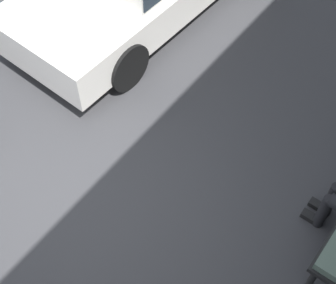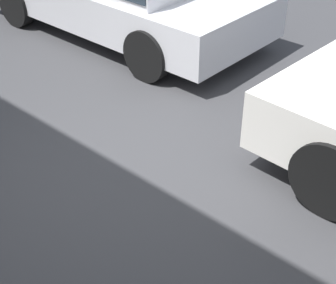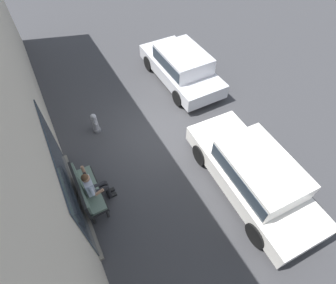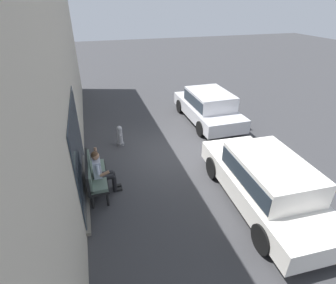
{
  "view_description": "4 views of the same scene",
  "coord_description": "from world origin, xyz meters",
  "views": [
    {
      "loc": [
        1.75,
        2.6,
        5.2
      ],
      "look_at": [
        -0.67,
        0.78,
        1.01
      ],
      "focal_mm": 55.0,
      "sensor_mm": 36.0,
      "label": 1
    },
    {
      "loc": [
        -2.86,
        2.6,
        2.9
      ],
      "look_at": [
        -1.12,
        0.63,
        1.1
      ],
      "focal_mm": 55.0,
      "sensor_mm": 36.0,
      "label": 2
    },
    {
      "loc": [
        -5.59,
        2.6,
        7.03
      ],
      "look_at": [
        -1.23,
        0.24,
        1.02
      ],
      "focal_mm": 28.0,
      "sensor_mm": 36.0,
      "label": 3
    },
    {
      "loc": [
        -7.79,
        2.6,
        5.0
      ],
      "look_at": [
        -1.19,
        0.63,
        1.2
      ],
      "focal_mm": 28.0,
      "sensor_mm": 36.0,
      "label": 4
    }
  ],
  "objects": [
    {
      "name": "ground_plane",
      "position": [
        0.0,
        0.0,
        0.0
      ],
      "size": [
        60.0,
        60.0,
        0.0
      ],
      "primitive_type": "plane",
      "color": "#38383A"
    }
  ]
}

